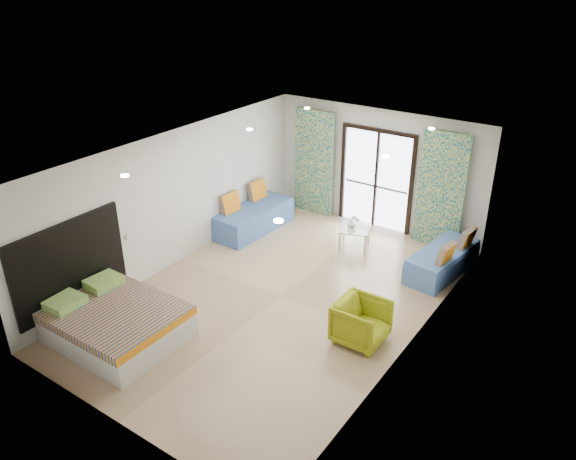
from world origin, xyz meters
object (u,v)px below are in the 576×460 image
Objects in this scene: daybed_left at (253,217)px; daybed_right at (443,261)px; bed at (116,323)px; coffee_table at (355,230)px; armchair at (361,320)px.

daybed_right is at bearing 9.43° from daybed_left.
coffee_table reaches higher than bed.
daybed_left reaches higher than coffee_table.
daybed_left is 2.34m from coffee_table.
daybed_left is 2.57× the size of coffee_table.
daybed_left is at bearing -164.85° from daybed_right.
daybed_right is 2.38× the size of armchair.
coffee_table is (-1.97, 0.05, 0.09)m from daybed_right.
coffee_table is at bearing 17.03° from daybed_left.
daybed_right is 2.84m from armchair.
armchair is (3.29, 2.17, 0.10)m from bed.
armchair is at bearing -59.84° from coffee_table.
armchair reaches higher than bed.
coffee_table is (1.62, 5.05, 0.08)m from bed.
daybed_left is 4.55m from armchair.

